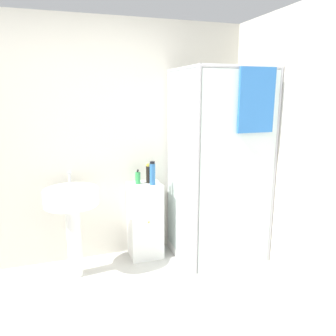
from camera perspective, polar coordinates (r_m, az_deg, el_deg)
wall_back at (r=3.49m, az=-13.49°, el=4.11°), size 6.40×0.06×2.50m
shower_enclosure at (r=3.47m, az=8.23°, el=-7.26°), size 0.84×0.87×2.00m
vanity_cabinet at (r=3.61m, az=-4.02°, el=-9.06°), size 0.34×0.33×0.83m
sink at (r=3.25m, az=-16.38°, el=-6.76°), size 0.51×0.51×1.02m
soap_dispenser at (r=3.47m, az=-5.28°, el=-1.70°), size 0.05×0.06×0.16m
shampoo_bottle_tall_black at (r=3.48m, az=-3.36°, el=-0.99°), size 0.06×0.06×0.21m
shampoo_bottle_blue at (r=3.41m, az=-2.72°, el=-0.95°), size 0.06×0.06×0.25m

